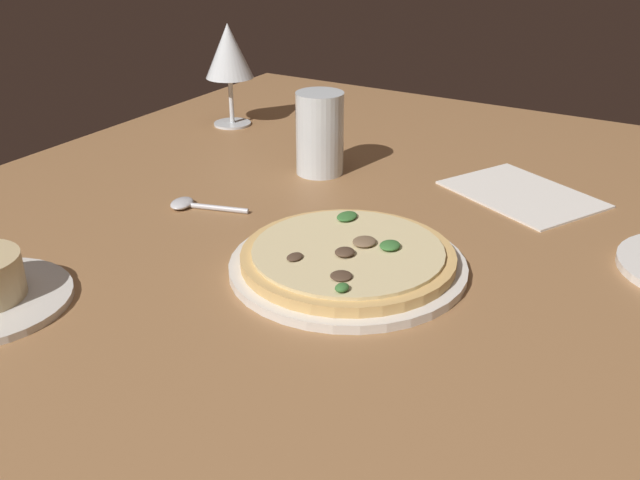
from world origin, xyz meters
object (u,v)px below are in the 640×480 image
object	(u,v)px
spoon	(191,204)
paper_menu	(522,194)
pizza_main	(348,260)
water_glass	(320,139)
wine_glass_far	(229,53)

from	to	relation	value
spoon	paper_menu	bearing A→B (deg)	-53.76
pizza_main	water_glass	size ratio (longest dim) A/B	2.18
pizza_main	wine_glass_far	size ratio (longest dim) A/B	1.48
pizza_main	paper_menu	distance (cm)	32.88
pizza_main	spoon	bearing A→B (deg)	79.68
wine_glass_far	paper_menu	size ratio (longest dim) A/B	0.90
water_glass	spoon	size ratio (longest dim) A/B	1.10
pizza_main	spoon	size ratio (longest dim) A/B	2.40
spoon	pizza_main	bearing A→B (deg)	-100.32
spoon	wine_glass_far	bearing A→B (deg)	28.62
wine_glass_far	paper_menu	distance (cm)	55.93
paper_menu	spoon	distance (cm)	44.87
paper_menu	spoon	world-z (taller)	spoon
paper_menu	spoon	size ratio (longest dim) A/B	1.80
wine_glass_far	spoon	xyz separation A→B (cm)	(-32.92, -17.96, -12.10)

